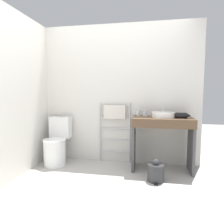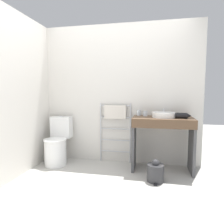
% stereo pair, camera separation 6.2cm
% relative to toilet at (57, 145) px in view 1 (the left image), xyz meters
% --- Properties ---
extents(ground_plane, '(12.00, 12.00, 0.00)m').
position_rel_toilet_xyz_m(ground_plane, '(1.00, -0.97, -0.34)').
color(ground_plane, '#B2AFA8').
extents(wall_back, '(2.87, 0.12, 2.42)m').
position_rel_toilet_xyz_m(wall_back, '(1.00, 0.38, 0.87)').
color(wall_back, silver).
rests_on(wall_back, ground_plane).
extents(wall_side, '(0.12, 1.93, 2.42)m').
position_rel_toilet_xyz_m(wall_side, '(-0.37, -0.33, 0.87)').
color(wall_side, silver).
rests_on(wall_side, ground_plane).
extents(toilet, '(0.38, 0.53, 0.82)m').
position_rel_toilet_xyz_m(toilet, '(0.00, 0.00, 0.00)').
color(toilet, white).
rests_on(toilet, ground_plane).
extents(towel_radiator, '(0.56, 0.06, 1.06)m').
position_rel_toilet_xyz_m(towel_radiator, '(0.98, 0.27, 0.43)').
color(towel_radiator, silver).
rests_on(towel_radiator, ground_plane).
extents(vanity_counter, '(0.93, 0.50, 0.86)m').
position_rel_toilet_xyz_m(vanity_counter, '(1.78, 0.04, 0.24)').
color(vanity_counter, brown).
rests_on(vanity_counter, ground_plane).
extents(sink_basin, '(0.38, 0.38, 0.08)m').
position_rel_toilet_xyz_m(sink_basin, '(1.80, 0.07, 0.56)').
color(sink_basin, white).
rests_on(sink_basin, vanity_counter).
extents(faucet, '(0.02, 0.10, 0.12)m').
position_rel_toilet_xyz_m(faucet, '(1.80, 0.25, 0.59)').
color(faucet, silver).
rests_on(faucet, vanity_counter).
extents(cup_near_wall, '(0.07, 0.07, 0.09)m').
position_rel_toilet_xyz_m(cup_near_wall, '(1.39, 0.23, 0.56)').
color(cup_near_wall, silver).
rests_on(cup_near_wall, vanity_counter).
extents(cup_near_edge, '(0.07, 0.07, 0.08)m').
position_rel_toilet_xyz_m(cup_near_edge, '(1.51, 0.18, 0.56)').
color(cup_near_edge, silver).
rests_on(cup_near_edge, vanity_counter).
extents(hair_dryer, '(0.23, 0.19, 0.09)m').
position_rel_toilet_xyz_m(hair_dryer, '(2.06, -0.00, 0.56)').
color(hair_dryer, black).
rests_on(hair_dryer, vanity_counter).
extents(trash_bin, '(0.23, 0.27, 0.32)m').
position_rel_toilet_xyz_m(trash_bin, '(1.68, -0.38, -0.21)').
color(trash_bin, '#333335').
rests_on(trash_bin, ground_plane).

